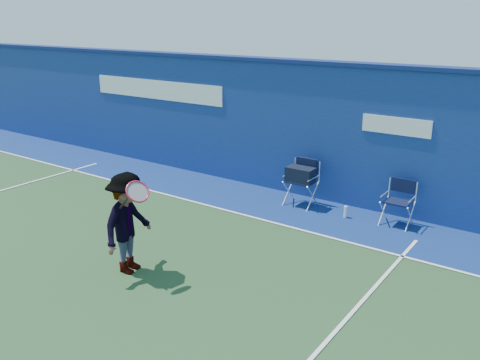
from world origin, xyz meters
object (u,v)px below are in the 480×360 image
Objects in this scene: directors_chair_left at (301,186)px; tennis_player at (128,223)px; water_bottle at (345,212)px; directors_chair_right at (397,212)px.

directors_chair_left is 0.61× the size of tennis_player.
directors_chair_left is 4.04× the size of water_bottle.
water_bottle is at bearing -6.01° from directors_chair_left.
water_bottle is 4.65m from tennis_player.
directors_chair_right is 0.54× the size of tennis_player.
water_bottle is (-0.99, -0.23, -0.16)m from directors_chair_right.
tennis_player is at bearing -123.56° from directors_chair_right.
directors_chair_right is (2.11, 0.11, -0.15)m from directors_chair_left.
tennis_player is at bearing -100.61° from directors_chair_left.
directors_chair_left is at bearing 79.39° from tennis_player.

